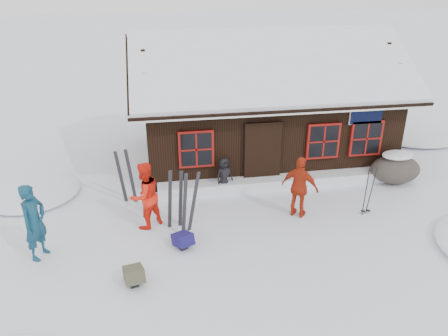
# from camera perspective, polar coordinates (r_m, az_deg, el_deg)

# --- Properties ---
(ground) EXTENTS (120.00, 120.00, 0.00)m
(ground) POSITION_cam_1_polar(r_m,az_deg,el_deg) (11.42, 3.44, -8.08)
(ground) COLOR white
(ground) RESTS_ON ground
(mountain_hut) EXTENTS (8.90, 6.09, 4.42)m
(mountain_hut) POSITION_cam_1_polar(r_m,az_deg,el_deg) (15.49, 4.96, 7.39)
(mountain_hut) COLOR black
(mountain_hut) RESTS_ON ground
(snow_drift) EXTENTS (7.60, 0.60, 0.35)m
(snow_drift) POSITION_cam_1_polar(r_m,az_deg,el_deg) (13.58, 7.55, -1.73)
(snow_drift) COLOR white
(snow_drift) RESTS_ON ground
(snow_mounds) EXTENTS (20.60, 13.20, 0.48)m
(snow_mounds) POSITION_cam_1_polar(r_m,az_deg,el_deg) (13.37, 8.61, -3.07)
(snow_mounds) COLOR white
(snow_mounds) RESTS_ON ground
(skier_teal) EXTENTS (0.70, 0.81, 1.86)m
(skier_teal) POSITION_cam_1_polar(r_m,az_deg,el_deg) (10.85, -23.52, -6.49)
(skier_teal) COLOR navy
(skier_teal) RESTS_ON ground
(skier_orange_left) EXTENTS (1.11, 1.07, 1.80)m
(skier_orange_left) POSITION_cam_1_polar(r_m,az_deg,el_deg) (11.29, -10.31, -3.57)
(skier_orange_left) COLOR red
(skier_orange_left) RESTS_ON ground
(skier_orange_right) EXTENTS (1.06, 0.96, 1.73)m
(skier_orange_right) POSITION_cam_1_polar(r_m,az_deg,el_deg) (11.77, 9.87, -2.50)
(skier_orange_right) COLOR #B12B12
(skier_orange_right) RESTS_ON ground
(skier_crouched) EXTENTS (0.64, 0.56, 1.11)m
(skier_crouched) POSITION_cam_1_polar(r_m,az_deg,el_deg) (12.97, 0.02, -0.94)
(skier_crouched) COLOR black
(skier_crouched) RESTS_ON ground
(boulder) EXTENTS (1.56, 1.17, 0.91)m
(boulder) POSITION_cam_1_polar(r_m,az_deg,el_deg) (14.65, 21.47, -0.03)
(boulder) COLOR #504640
(boulder) RESTS_ON ground
(ski_pair_left) EXTENTS (0.56, 0.35, 1.69)m
(ski_pair_left) POSITION_cam_1_polar(r_m,az_deg,el_deg) (10.96, -4.57, -4.73)
(ski_pair_left) COLOR black
(ski_pair_left) RESTS_ON ground
(ski_pair_mid) EXTENTS (0.53, 0.12, 1.67)m
(ski_pair_mid) POSITION_cam_1_polar(r_m,az_deg,el_deg) (12.62, -12.67, -1.20)
(ski_pair_mid) COLOR black
(ski_pair_mid) RESTS_ON ground
(ski_pair_right) EXTENTS (0.47, 0.10, 1.66)m
(ski_pair_right) POSITION_cam_1_polar(r_m,az_deg,el_deg) (11.23, -6.38, -4.18)
(ski_pair_right) COLOR black
(ski_pair_right) RESTS_ON ground
(ski_poles) EXTENTS (0.26, 0.13, 1.45)m
(ski_poles) POSITION_cam_1_polar(r_m,az_deg,el_deg) (12.40, 18.36, -2.90)
(ski_poles) COLOR black
(ski_poles) RESTS_ON ground
(backpack_blue) EXTENTS (0.56, 0.63, 0.28)m
(backpack_blue) POSITION_cam_1_polar(r_m,az_deg,el_deg) (10.76, -5.38, -9.55)
(backpack_blue) COLOR #1A1456
(backpack_blue) RESTS_ON ground
(backpack_olive) EXTENTS (0.51, 0.62, 0.30)m
(backpack_olive) POSITION_cam_1_polar(r_m,az_deg,el_deg) (9.82, -11.65, -13.78)
(backpack_olive) COLOR #484633
(backpack_olive) RESTS_ON ground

